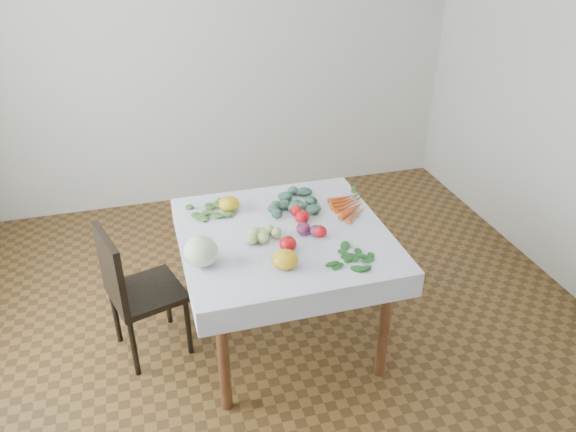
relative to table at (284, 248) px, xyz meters
name	(u,v)px	position (x,y,z in m)	size (l,w,h in m)	color
ground	(284,336)	(0.00, 0.00, -0.65)	(4.00, 4.00, 0.00)	brown
back_wall	(217,42)	(0.00, 2.00, 0.70)	(4.00, 0.04, 2.70)	silver
table	(284,248)	(0.00, 0.00, 0.00)	(1.00, 1.00, 0.75)	brown
tablecloth	(284,233)	(0.00, 0.00, 0.10)	(1.12, 1.12, 0.01)	white
chair	(132,286)	(-0.85, 0.11, -0.17)	(0.47, 0.47, 0.84)	black
cabbage	(201,251)	(-0.48, -0.18, 0.18)	(0.17, 0.17, 0.16)	beige
tomato_a	(302,217)	(0.13, 0.07, 0.14)	(0.08, 0.08, 0.07)	red
tomato_b	(320,231)	(0.18, -0.10, 0.13)	(0.07, 0.07, 0.06)	red
tomato_c	(288,244)	(-0.03, -0.18, 0.14)	(0.09, 0.09, 0.08)	red
tomato_d	(296,211)	(0.12, 0.16, 0.13)	(0.07, 0.07, 0.06)	red
heirloom_back	(229,204)	(-0.24, 0.33, 0.15)	(0.12, 0.12, 0.09)	gold
heirloom_front	(285,259)	(-0.08, -0.32, 0.15)	(0.13, 0.13, 0.09)	gold
onion_a	(303,229)	(0.10, -0.04, 0.14)	(0.08, 0.08, 0.07)	#601B3D
onion_b	(316,230)	(0.16, -0.08, 0.13)	(0.07, 0.07, 0.06)	#601B3D
tomatillo_cluster	(264,236)	(-0.13, -0.05, 0.13)	(0.17, 0.12, 0.05)	#A2BD6D
carrot_bunch	(349,206)	(0.44, 0.16, 0.12)	(0.22, 0.32, 0.03)	#CE5316
kale_bunch	(292,202)	(0.13, 0.28, 0.13)	(0.38, 0.29, 0.05)	#3C634E
basil_bunch	(355,256)	(0.28, -0.34, 0.11)	(0.29, 0.23, 0.01)	#1C5A1F
dill_bunch	(210,210)	(-0.36, 0.34, 0.12)	(0.27, 0.21, 0.03)	#4A7435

